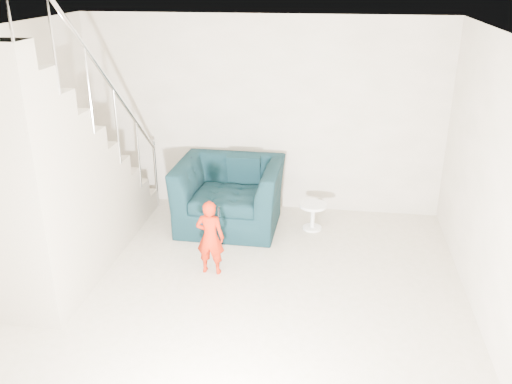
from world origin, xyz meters
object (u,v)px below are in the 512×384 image
Objects in this scene: side_table at (313,212)px; staircase at (52,195)px; armchair at (230,195)px; toddler at (210,237)px.

staircase is at bearing -151.35° from side_table.
armchair is 3.76× the size of side_table.
side_table is (1.11, 0.03, -0.20)m from armchair.
toddler is 2.45× the size of side_table.
toddler is (0.02, -1.26, 0.00)m from armchair.
staircase is at bearing 10.66° from toddler.
staircase reaches higher than armchair.
armchair is at bearing -85.97° from toddler.
toddler reaches higher than side_table.
staircase is (-2.78, -1.52, 0.70)m from side_table.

